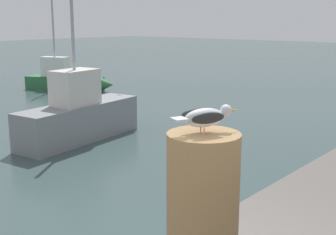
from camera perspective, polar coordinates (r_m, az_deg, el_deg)
name	(u,v)px	position (r m, az deg, el deg)	size (l,w,h in m)	color
mooring_post	(203,208)	(2.50, 4.43, -11.44)	(0.40, 0.40, 0.84)	brown
seagull	(205,117)	(2.35, 4.78, 0.11)	(0.38, 0.21, 0.14)	#C66D60
boat_grey	(87,114)	(11.79, -10.29, 0.43)	(4.32, 1.46, 4.25)	gray
boat_green	(70,80)	(20.02, -12.41, 4.69)	(2.39, 4.03, 4.56)	#2D6B3D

